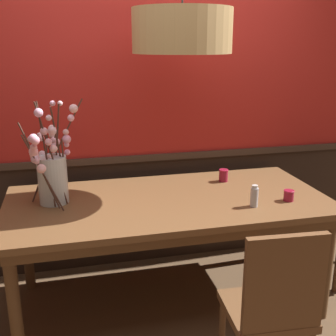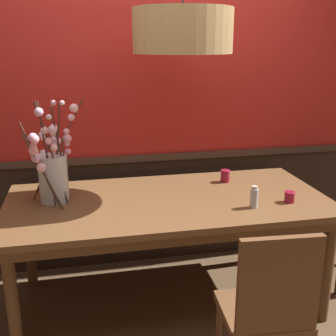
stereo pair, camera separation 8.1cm
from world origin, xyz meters
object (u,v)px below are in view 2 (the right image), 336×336
Objects in this scene: vase_with_blossoms at (52,171)px; candle_holder_nearer_center at (225,176)px; candle_holder_nearer_edge at (290,197)px; chair_far_side_right at (176,187)px; dining_table at (168,210)px; condiment_bottle at (254,197)px; chair_near_side_right at (268,308)px; pendant_lamp at (183,31)px.

vase_with_blossoms reaches higher than candle_holder_nearer_center.
chair_far_side_right is at bearing 112.63° from candle_holder_nearer_edge.
condiment_bottle is (0.49, -0.26, 0.15)m from dining_table.
candle_holder_nearer_center is 1.27× the size of candle_holder_nearer_edge.
chair_near_side_right is 1.03× the size of pendant_lamp.
candle_holder_nearer_edge is at bearing -16.38° from dining_table.
pendant_lamp is at bearing 100.92° from chair_near_side_right.
dining_table is at bearing -7.88° from vase_with_blossoms.
chair_near_side_right is at bearing -79.08° from pendant_lamp.
candle_holder_nearer_center is at bearing 23.77° from pendant_lamp.
candle_holder_nearer_center is at bearing 90.93° from condiment_bottle.
dining_table is 0.55m from candle_holder_nearer_center.
chair_near_side_right is (0.30, -0.91, -0.16)m from dining_table.
pendant_lamp is (0.83, -0.01, 0.84)m from vase_with_blossoms.
vase_with_blossoms reaches higher than candle_holder_nearer_edge.
pendant_lamp reaches higher than vase_with_blossoms.
chair_near_side_right reaches higher than candle_holder_nearer_center.
chair_far_side_right is at bearing 100.50° from condiment_bottle.
chair_near_side_right is at bearing -122.63° from candle_holder_nearer_edge.
chair_far_side_right is 0.98× the size of chair_near_side_right.
candle_holder_nearer_edge is (0.74, -0.22, 0.12)m from dining_table.
condiment_bottle is (0.01, -0.51, 0.02)m from candle_holder_nearer_center.
chair_near_side_right is at bearing -88.87° from chair_far_side_right.
chair_far_side_right reaches higher than condiment_bottle.
condiment_bottle is at bearing -42.59° from pendant_lamp.
chair_far_side_right is 1.25m from condiment_bottle.
vase_with_blossoms is at bearing -172.83° from candle_holder_nearer_center.
candle_holder_nearer_edge is at bearing -12.27° from vase_with_blossoms.
candle_holder_nearer_edge is 0.08× the size of pendant_lamp.
chair_near_side_right reaches higher than chair_far_side_right.
vase_with_blossoms is at bearing 135.35° from chair_near_side_right.
pendant_lamp reaches higher than candle_holder_nearer_edge.
dining_table is 3.17× the size of vase_with_blossoms.
chair_near_side_right is 1.21m from candle_holder_nearer_center.
chair_near_side_right is at bearing -71.67° from dining_table.
condiment_bottle is at bearing -27.98° from dining_table.
condiment_bottle reaches higher than candle_holder_nearer_edge.
candle_holder_nearer_edge reaches higher than dining_table.
chair_near_side_right reaches higher than dining_table.
dining_table is 29.13× the size of candle_holder_nearer_edge.
vase_with_blossoms is 0.71× the size of pendant_lamp.
dining_table is at bearing -105.92° from chair_far_side_right.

